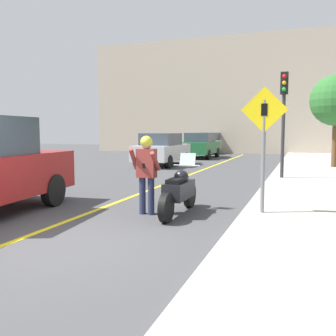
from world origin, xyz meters
TOP-DOWN VIEW (x-y plane):
  - ground_plane at (0.00, 0.00)m, footprint 80.00×80.00m
  - road_center_line at (-0.60, 6.00)m, footprint 0.12×36.00m
  - building_backdrop at (0.00, 26.00)m, footprint 28.00×1.20m
  - motorcycle at (1.28, 2.61)m, footprint 0.62×2.18m
  - person_biker at (0.63, 2.35)m, footprint 0.59×0.46m
  - crossing_sign at (3.00, 2.72)m, footprint 0.91×0.08m
  - traffic_light at (3.05, 8.86)m, footprint 0.26×0.30m
  - street_tree at (5.08, 13.87)m, footprint 2.33×2.33m
  - parked_car_silver at (-3.16, 13.21)m, footprint 1.88×4.20m
  - parked_car_green at (-2.74, 19.37)m, footprint 1.88×4.20m
  - parked_car_white at (-3.50, 24.81)m, footprint 1.88×4.20m

SIDE VIEW (x-z plane):
  - ground_plane at x=0.00m, z-range 0.00..0.00m
  - road_center_line at x=-0.60m, z-range 0.00..0.01m
  - motorcycle at x=1.28m, z-range -0.15..1.13m
  - parked_car_silver at x=-3.16m, z-range 0.02..1.70m
  - parked_car_green at x=-2.74m, z-range 0.02..1.70m
  - parked_car_white at x=-3.50m, z-range 0.02..1.70m
  - person_biker at x=0.63m, z-range 0.18..1.86m
  - crossing_sign at x=3.00m, z-range 0.40..2.90m
  - traffic_light at x=3.05m, z-range 0.86..4.53m
  - street_tree at x=5.08m, z-range 1.06..5.27m
  - building_backdrop at x=0.00m, z-range 0.00..9.42m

